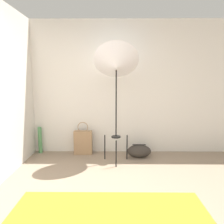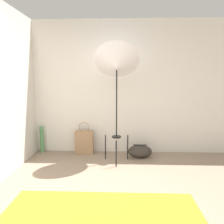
{
  "view_description": "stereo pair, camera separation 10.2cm",
  "coord_description": "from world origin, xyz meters",
  "px_view_note": "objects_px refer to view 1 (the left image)",
  "views": [
    {
      "loc": [
        0.17,
        -1.83,
        1.49
      ],
      "look_at": [
        0.14,
        1.66,
        0.95
      ],
      "focal_mm": 35.0,
      "sensor_mm": 36.0,
      "label": 1
    },
    {
      "loc": [
        0.28,
        -1.83,
        1.49
      ],
      "look_at": [
        0.14,
        1.66,
        0.95
      ],
      "focal_mm": 35.0,
      "sensor_mm": 36.0,
      "label": 2
    }
  ],
  "objects_px": {
    "tote_bag": "(83,142)",
    "paper_roll": "(40,140)",
    "photo_umbrella": "(116,65)",
    "duffel_bag": "(139,151)"
  },
  "relations": [
    {
      "from": "tote_bag",
      "to": "paper_roll",
      "type": "distance_m",
      "value": 0.87
    },
    {
      "from": "photo_umbrella",
      "to": "duffel_bag",
      "type": "xyz_separation_m",
      "value": [
        0.44,
        0.22,
        -1.59
      ]
    },
    {
      "from": "photo_umbrella",
      "to": "tote_bag",
      "type": "height_order",
      "value": "photo_umbrella"
    },
    {
      "from": "tote_bag",
      "to": "duffel_bag",
      "type": "xyz_separation_m",
      "value": [
        1.08,
        -0.18,
        -0.12
      ]
    },
    {
      "from": "photo_umbrella",
      "to": "duffel_bag",
      "type": "distance_m",
      "value": 1.66
    },
    {
      "from": "tote_bag",
      "to": "duffel_bag",
      "type": "distance_m",
      "value": 1.11
    },
    {
      "from": "tote_bag",
      "to": "duffel_bag",
      "type": "relative_size",
      "value": 1.43
    },
    {
      "from": "photo_umbrella",
      "to": "paper_roll",
      "type": "relative_size",
      "value": 3.95
    },
    {
      "from": "tote_bag",
      "to": "paper_roll",
      "type": "bearing_deg",
      "value": 175.95
    },
    {
      "from": "photo_umbrella",
      "to": "duffel_bag",
      "type": "height_order",
      "value": "photo_umbrella"
    }
  ]
}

